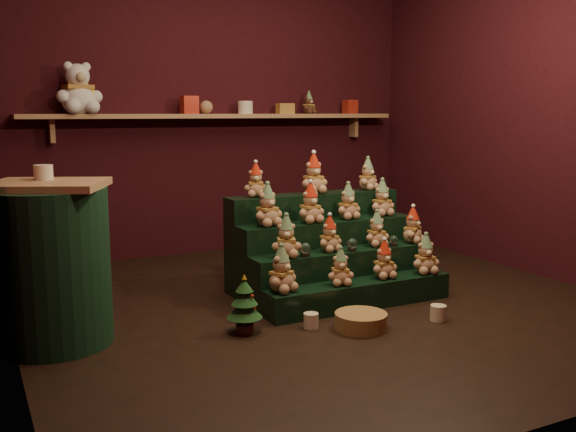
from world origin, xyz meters
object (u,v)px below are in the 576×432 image
mug_left (311,321)px  white_bear (78,81)px  snow_globe_b (352,245)px  mug_right (438,313)px  side_table (51,265)px  snow_globe_a (305,250)px  wicker_basket (361,321)px  brown_bear (309,103)px  riser_tier_front (360,294)px  mini_christmas_tree (245,304)px  snow_globe_c (394,241)px

mug_left → white_bear: 2.91m
snow_globe_b → mug_right: size_ratio=0.90×
side_table → mug_left: size_ratio=10.10×
snow_globe_a → white_bear: white_bear is taller
snow_globe_a → snow_globe_b: 0.38m
mug_left → wicker_basket: 0.31m
side_table → wicker_basket: 1.88m
mug_right → brown_bear: brown_bear is taller
wicker_basket → brown_bear: brown_bear is taller
riser_tier_front → wicker_basket: riser_tier_front is taller
snow_globe_b → mug_right: bearing=-68.7°
riser_tier_front → side_table: size_ratio=1.47×
riser_tier_front → mug_right: size_ratio=13.66×
white_bear → brown_bear: (2.19, 0.00, -0.16)m
snow_globe_b → mini_christmas_tree: 1.02m
snow_globe_b → snow_globe_c: bearing=0.0°
riser_tier_front → white_bear: bearing=126.0°
snow_globe_a → mug_right: bearing=-45.7°
mini_christmas_tree → brown_bear: 2.98m
mug_right → white_bear: (-1.77, 2.52, 1.54)m
wicker_basket → mug_right: bearing=-9.6°
riser_tier_front → brown_bear: 2.54m
snow_globe_a → mini_christmas_tree: bearing=-153.5°
snow_globe_b → white_bear: white_bear is taller
wicker_basket → mini_christmas_tree: bearing=158.4°
snow_globe_b → wicker_basket: (-0.28, -0.55, -0.36)m
wicker_basket → side_table: bearing=160.8°
snow_globe_a → mug_left: size_ratio=1.00×
mug_left → side_table: bearing=163.3°
brown_bear → snow_globe_b: bearing=-128.4°
snow_globe_b → wicker_basket: 0.72m
riser_tier_front → mug_right: riser_tier_front is taller
snow_globe_a → mug_right: size_ratio=0.92×
white_bear → snow_globe_b: bearing=-58.5°
riser_tier_front → brown_bear: brown_bear is taller
snow_globe_a → white_bear: size_ratio=0.18×
mug_right → snow_globe_b: bearing=111.3°
side_table → white_bear: size_ratio=1.78×
snow_globe_b → side_table: side_table is taller
white_bear → side_table: bearing=-112.6°
wicker_basket → snow_globe_a: bearing=99.7°
snow_globe_c → mug_right: size_ratio=0.80×
riser_tier_front → brown_bear: (0.71, 2.04, 1.34)m
mini_christmas_tree → riser_tier_front: bearing=7.9°
snow_globe_b → snow_globe_c: size_ratio=1.13×
wicker_basket → riser_tier_front: bearing=57.9°
snow_globe_c → wicker_basket: size_ratio=0.25×
snow_globe_a → wicker_basket: snow_globe_a is taller
snow_globe_b → side_table: 2.01m
snow_globe_a → side_table: bearing=178.4°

